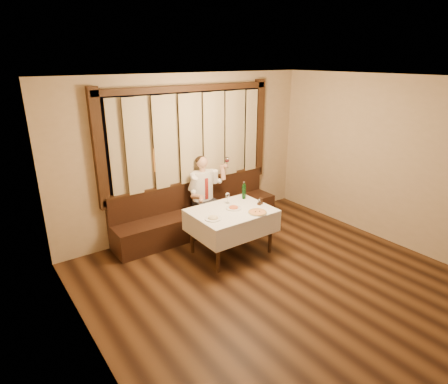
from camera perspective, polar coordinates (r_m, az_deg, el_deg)
room at (r=5.17m, az=6.02°, el=2.37°), size 5.01×6.01×2.81m
banquette at (r=6.90m, az=-4.00°, el=-3.50°), size 3.20×0.61×0.94m
dining_table at (r=5.99m, az=1.12°, el=-3.67°), size 1.27×0.97×0.76m
pizza at (r=5.85m, az=5.12°, el=-3.10°), size 0.30×0.30×0.03m
pasta_red at (r=5.99m, az=1.47°, el=-2.23°), size 0.25×0.25×0.09m
pasta_cream at (r=5.61m, az=-1.68°, el=-3.81°), size 0.26×0.26×0.09m
green_bottle at (r=6.39m, az=3.05°, el=0.08°), size 0.07×0.07×0.30m
table_wine_glass at (r=6.16m, az=0.55°, el=-0.52°), size 0.07×0.07×0.19m
cruet_caddy at (r=6.19m, az=5.52°, el=-1.51°), size 0.12×0.09×0.12m
seated_man at (r=6.71m, az=-2.87°, el=0.46°), size 0.77×0.57×1.41m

